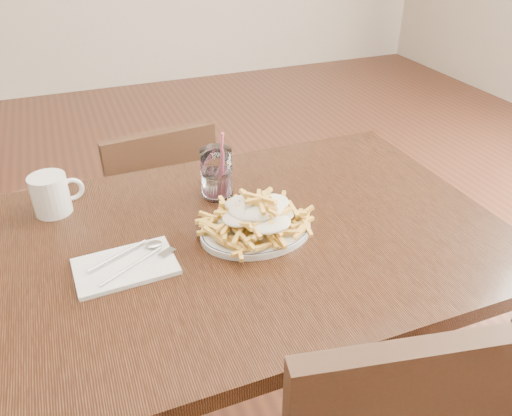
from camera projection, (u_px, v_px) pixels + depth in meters
name	position (u px, v px, depth m)	size (l,w,h in m)	color
table	(246.00, 259.00, 1.21)	(1.20, 0.80, 0.75)	black
chair_far	(160.00, 212.00, 1.79)	(0.40, 0.40, 0.79)	black
fries_plate	(256.00, 230.00, 1.16)	(0.32, 0.30, 0.02)	white
loaded_fries	(256.00, 213.00, 1.13)	(0.27, 0.23, 0.07)	gold
napkin	(125.00, 266.00, 1.05)	(0.21, 0.13, 0.01)	white
cutlery	(124.00, 262.00, 1.05)	(0.19, 0.15, 0.01)	silver
water_glass	(217.00, 176.00, 1.28)	(0.08, 0.08, 0.18)	white
coffee_mug	(51.00, 194.00, 1.22)	(0.13, 0.09, 0.10)	white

